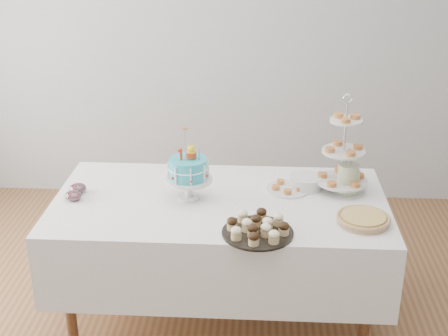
# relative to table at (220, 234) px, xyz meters

# --- Properties ---
(walls) EXTENTS (5.04, 4.04, 2.70)m
(walls) POSITION_rel_table_xyz_m (0.00, -0.30, 0.81)
(walls) COLOR #A4A6A9
(walls) RESTS_ON floor
(table) EXTENTS (1.92, 1.02, 0.77)m
(table) POSITION_rel_table_xyz_m (0.00, 0.00, 0.00)
(table) COLOR silver
(table) RESTS_ON floor
(birthday_cake) EXTENTS (0.28, 0.28, 0.42)m
(birthday_cake) POSITION_rel_table_xyz_m (-0.18, 0.01, 0.34)
(birthday_cake) COLOR silver
(birthday_cake) RESTS_ON table
(cupcake_tray) EXTENTS (0.37, 0.37, 0.08)m
(cupcake_tray) POSITION_rel_table_xyz_m (0.22, -0.39, 0.27)
(cupcake_tray) COLOR black
(cupcake_tray) RESTS_ON table
(pie) EXTENTS (0.29, 0.29, 0.05)m
(pie) POSITION_rel_table_xyz_m (0.78, -0.24, 0.25)
(pie) COLOR tan
(pie) RESTS_ON table
(tiered_stand) EXTENTS (0.31, 0.31, 0.60)m
(tiered_stand) POSITION_rel_table_xyz_m (0.71, 0.16, 0.48)
(tiered_stand) COLOR silver
(tiered_stand) RESTS_ON table
(plate_stack) EXTENTS (0.19, 0.19, 0.08)m
(plate_stack) POSITION_rel_table_xyz_m (0.50, 0.19, 0.26)
(plate_stack) COLOR silver
(plate_stack) RESTS_ON table
(pastry_plate) EXTENTS (0.25, 0.25, 0.04)m
(pastry_plate) POSITION_rel_table_xyz_m (0.39, 0.15, 0.24)
(pastry_plate) COLOR silver
(pastry_plate) RESTS_ON table
(jam_bowl_a) EXTENTS (0.10, 0.10, 0.06)m
(jam_bowl_a) POSITION_rel_table_xyz_m (-0.84, -0.05, 0.25)
(jam_bowl_a) COLOR silver
(jam_bowl_a) RESTS_ON table
(jam_bowl_b) EXTENTS (0.10, 0.10, 0.06)m
(jam_bowl_b) POSITION_rel_table_xyz_m (-0.84, 0.04, 0.26)
(jam_bowl_b) COLOR silver
(jam_bowl_b) RESTS_ON table
(utensil_pitcher) EXTENTS (0.13, 0.12, 0.27)m
(utensil_pitcher) POSITION_rel_table_xyz_m (0.74, 0.14, 0.32)
(utensil_pitcher) COLOR beige
(utensil_pitcher) RESTS_ON table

